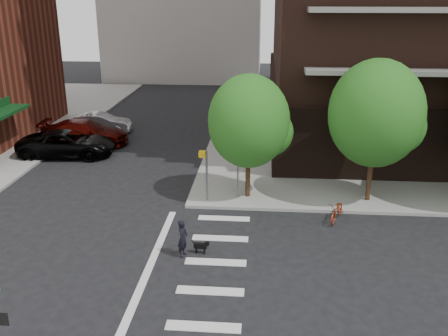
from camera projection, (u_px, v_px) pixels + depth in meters
ground at (127, 287)px, 17.81m from camera, size 120.00×120.00×0.00m
crosswalk at (188, 290)px, 17.64m from camera, size 3.85×13.00×0.01m
tree_a at (249, 121)px, 24.14m from camera, size 4.00×4.00×5.90m
tree_b at (376, 114)px, 23.51m from camera, size 4.50×4.50×6.65m
pedestrian_signal at (213, 167)px, 24.46m from camera, size 2.18×0.67×2.60m
parked_car_black at (67, 144)px, 31.76m from camera, size 3.29×6.23×1.67m
parked_car_maroon at (85, 133)px, 34.18m from camera, size 2.75×6.03×1.71m
parked_car_silver at (101, 123)px, 37.28m from camera, size 1.97×4.56×1.46m
scooter at (337, 211)px, 22.89m from camera, size 1.27×1.93×0.96m
dog_walker at (183, 238)px, 19.69m from camera, size 0.64×0.49×1.55m
dog at (201, 246)px, 20.03m from camera, size 0.63×0.22×0.53m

